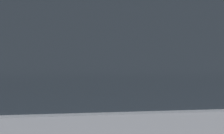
# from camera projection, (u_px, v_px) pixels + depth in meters

# --- Properties ---
(parking_meter) EXTENTS (0.15, 0.16, 1.42)m
(parking_meter) POSITION_uv_depth(u_px,v_px,m) (147.00, 86.00, 4.23)
(parking_meter) COLOR slate
(parking_meter) RESTS_ON sidewalk_curb
(pedestrian_at_meter) EXTENTS (0.66, 0.38, 1.66)m
(pedestrian_at_meter) POSITION_uv_depth(u_px,v_px,m) (92.00, 91.00, 4.30)
(pedestrian_at_meter) COLOR #1E233F
(pedestrian_at_meter) RESTS_ON sidewalk_curb
(parked_sedan_gray) EXTENTS (4.62, 1.86, 1.76)m
(parked_sedan_gray) POSITION_uv_depth(u_px,v_px,m) (154.00, 134.00, 2.69)
(parked_sedan_gray) COLOR slate
(parked_sedan_gray) RESTS_ON ground
(background_railing) EXTENTS (24.06, 0.06, 1.08)m
(background_railing) POSITION_uv_depth(u_px,v_px,m) (130.00, 96.00, 6.10)
(background_railing) COLOR black
(background_railing) RESTS_ON sidewalk_curb
(backdrop_wall) EXTENTS (32.00, 0.50, 2.81)m
(backdrop_wall) POSITION_uv_depth(u_px,v_px,m) (104.00, 64.00, 7.91)
(backdrop_wall) COLOR #ADA38E
(backdrop_wall) RESTS_ON ground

